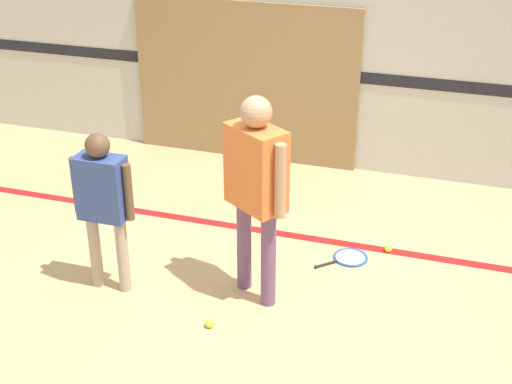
% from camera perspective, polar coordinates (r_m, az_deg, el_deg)
% --- Properties ---
extents(ground_plane, '(16.00, 16.00, 0.00)m').
position_cam_1_polar(ground_plane, '(5.75, 0.26, -7.42)').
color(ground_plane, tan).
extents(wall_back, '(16.00, 0.07, 3.20)m').
position_cam_1_polar(wall_back, '(7.35, 6.31, 13.64)').
color(wall_back, beige).
rests_on(wall_back, ground_plane).
extents(wall_panel, '(2.47, 0.05, 1.72)m').
position_cam_1_polar(wall_panel, '(7.72, -0.91, 8.78)').
color(wall_panel, '#93754C').
rests_on(wall_panel, ground_plane).
extents(floor_stripe, '(14.40, 0.10, 0.01)m').
position_cam_1_polar(floor_stripe, '(6.43, 2.53, -3.42)').
color(floor_stripe, red).
rests_on(floor_stripe, ground_plane).
extents(person_instructor, '(0.53, 0.46, 1.62)m').
position_cam_1_polar(person_instructor, '(5.14, 0.00, 1.11)').
color(person_instructor, '#6B4C70').
rests_on(person_instructor, ground_plane).
extents(person_student_left, '(0.50, 0.21, 1.31)m').
position_cam_1_polar(person_student_left, '(5.44, -12.16, -0.31)').
color(person_student_left, tan).
rests_on(person_student_left, ground_plane).
extents(racket_spare_on_floor, '(0.47, 0.46, 0.03)m').
position_cam_1_polar(racket_spare_on_floor, '(6.12, 7.43, -5.24)').
color(racket_spare_on_floor, blue).
rests_on(racket_spare_on_floor, ground_plane).
extents(tennis_ball_near_instructor, '(0.07, 0.07, 0.07)m').
position_cam_1_polar(tennis_ball_near_instructor, '(5.29, -3.74, -10.45)').
color(tennis_ball_near_instructor, '#CCE038').
rests_on(tennis_ball_near_instructor, ground_plane).
extents(tennis_ball_by_spare_racket, '(0.07, 0.07, 0.07)m').
position_cam_1_polar(tennis_ball_by_spare_racket, '(6.26, 10.53, -4.46)').
color(tennis_ball_by_spare_racket, '#CCE038').
rests_on(tennis_ball_by_spare_racket, ground_plane).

